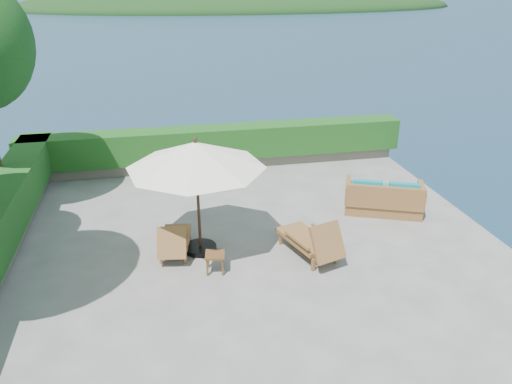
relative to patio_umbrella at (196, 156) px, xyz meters
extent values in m
plane|color=gray|center=(1.14, -0.21, -2.32)|extent=(12.00, 12.00, 0.00)
cube|color=#564E44|center=(1.14, -0.21, -3.87)|extent=(12.00, 12.00, 3.00)
plane|color=#19324D|center=(1.14, -0.21, -5.32)|extent=(600.00, 600.00, 0.00)
ellipsoid|color=black|center=(26.14, 139.79, -5.32)|extent=(126.00, 57.60, 12.60)
cube|color=gray|center=(1.14, 5.39, -2.14)|extent=(12.00, 0.60, 0.36)
cube|color=#154714|center=(1.14, 5.39, -1.47)|extent=(12.40, 0.90, 1.00)
cylinder|color=black|center=(0.00, 0.00, -2.26)|extent=(0.87, 0.87, 0.12)
cylinder|color=#321B12|center=(0.00, 0.00, -1.00)|extent=(0.08, 0.08, 2.64)
cone|color=white|center=(0.00, 0.00, 0.03)|extent=(3.61, 3.61, 0.58)
sphere|color=#321B12|center=(0.00, 0.00, 0.38)|extent=(0.11, 0.11, 0.10)
cube|color=brown|center=(-0.92, -0.42, -2.20)|extent=(0.07, 0.07, 0.25)
cube|color=brown|center=(-0.39, -0.51, -2.20)|extent=(0.07, 0.07, 0.25)
cube|color=brown|center=(-0.74, 0.71, -2.20)|extent=(0.07, 0.07, 0.25)
cube|color=brown|center=(-0.21, 0.63, -2.20)|extent=(0.07, 0.07, 0.25)
cube|color=brown|center=(-0.55, 0.20, -2.03)|extent=(0.82, 1.32, 0.09)
cube|color=brown|center=(-0.66, -0.51, -1.77)|extent=(0.69, 0.50, 0.67)
cube|color=brown|center=(-0.90, 0.06, -1.89)|extent=(0.18, 0.81, 0.05)
cube|color=brown|center=(-0.26, -0.04, -1.89)|extent=(0.18, 0.81, 0.05)
cube|color=brown|center=(2.30, -1.37, -2.18)|extent=(0.08, 0.08, 0.29)
cube|color=brown|center=(2.89, -1.18, -2.18)|extent=(0.08, 0.08, 0.29)
cube|color=brown|center=(1.89, -0.11, -2.18)|extent=(0.08, 0.08, 0.29)
cube|color=brown|center=(2.48, 0.08, -2.18)|extent=(0.08, 0.08, 0.29)
cube|color=brown|center=(2.36, -0.54, -1.99)|extent=(1.13, 1.59, 0.10)
cube|color=brown|center=(2.61, -1.33, -1.68)|extent=(0.84, 0.67, 0.77)
cube|color=brown|center=(2.06, -0.86, -1.82)|extent=(0.35, 0.92, 0.06)
cube|color=brown|center=(2.78, -0.64, -1.82)|extent=(0.35, 0.92, 0.06)
cube|color=brown|center=(0.04, -1.10, -2.12)|extent=(0.05, 0.05, 0.39)
cube|color=brown|center=(0.35, -1.15, -2.12)|extent=(0.05, 0.05, 0.39)
cube|color=brown|center=(0.09, -0.78, -2.12)|extent=(0.05, 0.05, 0.39)
cube|color=brown|center=(0.41, -0.83, -2.12)|extent=(0.05, 0.05, 0.39)
cube|color=brown|center=(0.22, -0.97, -1.90)|extent=(0.48, 0.48, 0.04)
cube|color=brown|center=(5.04, 1.09, -2.10)|extent=(2.22, 1.68, 0.44)
cube|color=brown|center=(4.86, 0.66, -1.71)|extent=(1.90, 0.90, 0.61)
cube|color=brown|center=(4.16, 1.45, -1.77)|extent=(0.50, 0.97, 0.50)
cube|color=brown|center=(5.92, 0.73, -1.77)|extent=(0.50, 0.97, 0.50)
cube|color=#13798B|center=(4.63, 1.32, -1.78)|extent=(1.10, 1.07, 0.20)
cube|color=#13798B|center=(5.49, 0.96, -1.78)|extent=(1.10, 1.07, 0.20)
cube|color=#13798B|center=(4.47, 0.94, -1.52)|extent=(0.78, 0.44, 0.40)
cube|color=#13798B|center=(5.33, 0.59, -1.52)|extent=(0.78, 0.44, 0.40)
camera|label=1|loc=(-0.79, -10.14, 3.58)|focal=35.00mm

